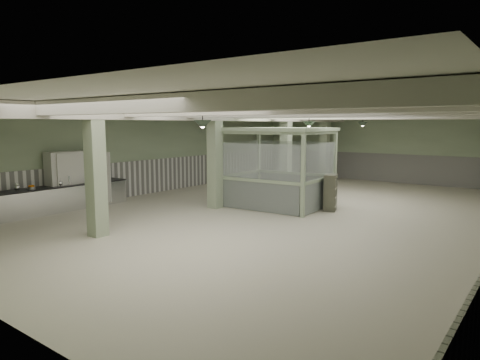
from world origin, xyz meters
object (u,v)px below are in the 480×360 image
Objects in this scene: guard_booth at (278,154)px; filing_cabinet at (330,193)px; walkin_cooler at (77,181)px; prep_counter at (61,198)px.

guard_booth is 2.94× the size of filing_cabinet.
walkin_cooler is 1.67× the size of filing_cabinet.
prep_counter is 0.87m from walkin_cooler.
prep_counter is at bearing -83.04° from walkin_cooler.
filing_cabinet is at bearing 36.87° from prep_counter.
filing_cabinet is (2.00, 0.31, -1.30)m from guard_booth.
guard_booth is (5.74, 4.74, 0.95)m from walkin_cooler.
walkin_cooler is at bearing -164.65° from filing_cabinet.
filing_cabinet is at bearing 5.43° from guard_booth.
walkin_cooler is 0.57× the size of guard_booth.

